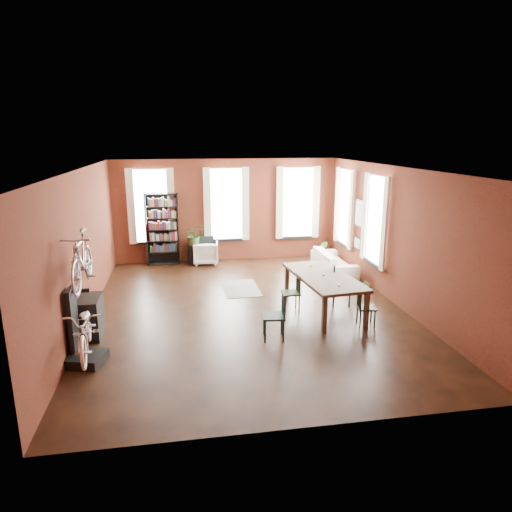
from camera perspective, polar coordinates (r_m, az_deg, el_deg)
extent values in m
plane|color=black|center=(10.57, -1.02, -6.67)|extent=(9.00, 9.00, 0.00)
cube|color=silver|center=(9.87, -1.11, 10.91)|extent=(7.00, 9.00, 0.04)
cube|color=#4E1D13|center=(14.49, -3.74, 5.71)|extent=(7.00, 0.04, 3.20)
cube|color=#4E1D13|center=(5.88, 5.56, -7.85)|extent=(7.00, 0.04, 3.20)
cube|color=#4E1D13|center=(10.20, -20.90, 0.96)|extent=(0.04, 9.00, 3.20)
cube|color=#4E1D13|center=(11.16, 17.02, 2.40)|extent=(0.04, 9.00, 3.20)
cube|color=white|center=(14.38, -12.94, 6.11)|extent=(1.00, 0.04, 2.20)
cube|color=beige|center=(14.31, -12.95, 6.07)|extent=(1.40, 0.06, 2.30)
cube|color=white|center=(14.43, -3.74, 6.48)|extent=(1.00, 0.04, 2.20)
cube|color=beige|center=(14.36, -3.71, 6.44)|extent=(1.40, 0.06, 2.30)
cube|color=white|center=(14.84, 5.19, 6.68)|extent=(1.00, 0.04, 2.20)
cube|color=beige|center=(14.77, 5.26, 6.64)|extent=(1.40, 0.06, 2.30)
cube|color=white|center=(11.99, 14.86, 4.35)|extent=(0.04, 1.00, 2.20)
cube|color=beige|center=(11.96, 14.56, 4.34)|extent=(0.06, 1.40, 2.30)
cube|color=white|center=(14.00, 11.18, 5.98)|extent=(0.04, 1.00, 2.20)
cube|color=beige|center=(13.97, 10.91, 5.98)|extent=(0.06, 1.40, 2.30)
cube|color=black|center=(12.98, 12.84, 5.23)|extent=(0.04, 0.55, 0.75)
cube|color=black|center=(13.14, 12.63, 1.57)|extent=(0.04, 0.45, 0.35)
cube|color=brown|center=(10.47, 8.38, -4.61)|extent=(1.36, 2.56, 0.84)
cube|color=#183634|center=(8.94, 2.22, -7.50)|extent=(0.49, 0.49, 0.95)
cube|color=black|center=(10.39, 4.38, -4.60)|extent=(0.40, 0.40, 0.85)
cube|color=black|center=(9.85, 13.63, -6.25)|extent=(0.42, 0.42, 0.80)
cube|color=#1A383B|center=(10.93, 10.72, -3.48)|extent=(0.59, 0.59, 0.98)
cube|color=black|center=(14.31, -11.62, 3.30)|extent=(1.00, 0.32, 2.20)
imported|color=silver|center=(14.28, -6.28, 0.55)|extent=(0.80, 0.76, 0.77)
imported|color=beige|center=(13.55, 9.72, -0.26)|extent=(0.61, 2.08, 0.81)
cube|color=black|center=(11.97, -1.91, -4.07)|extent=(0.94, 1.46, 0.01)
cube|color=black|center=(8.70, -20.42, -11.95)|extent=(0.73, 0.73, 0.17)
cube|color=black|center=(8.77, -21.87, -7.81)|extent=(0.16, 0.60, 1.30)
cube|color=black|center=(9.66, -19.95, -7.17)|extent=(0.40, 0.80, 0.80)
cube|color=black|center=(14.26, -7.69, 0.15)|extent=(0.40, 0.40, 0.61)
imported|color=#2A5823|center=(14.56, 8.16, -0.17)|extent=(0.50, 0.75, 0.31)
imported|color=#315A24|center=(11.71, 13.56, -4.57)|extent=(0.40, 0.45, 0.14)
imported|color=white|center=(8.34, -20.74, -6.14)|extent=(0.69, 0.95, 1.69)
imported|color=#A5A8AD|center=(8.30, -21.15, 1.74)|extent=(0.47, 1.00, 1.66)
imported|color=#335522|center=(14.12, -7.75, 2.35)|extent=(0.81, 0.85, 0.52)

